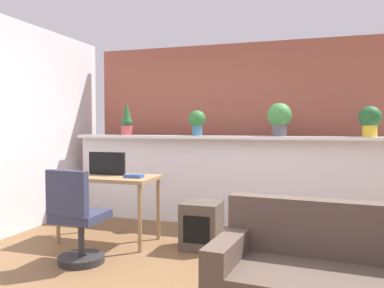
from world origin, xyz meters
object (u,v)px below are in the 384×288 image
potted_plant_2 (279,118)px  potted_plant_3 (370,120)px  potted_plant_1 (197,121)px  side_cube_shelf (202,225)px  desk (109,183)px  book_on_desk (134,176)px  tv_monitor (107,163)px  office_chair (77,224)px  potted_plant_0 (127,120)px

potted_plant_2 → potted_plant_3: potted_plant_2 is taller
potted_plant_1 → side_cube_shelf: (0.36, -1.01, -1.13)m
potted_plant_1 → desk: potted_plant_1 is taller
potted_plant_2 → side_cube_shelf: size_ratio=0.83×
book_on_desk → tv_monitor: bearing=160.9°
office_chair → book_on_desk: office_chair is taller
potted_plant_1 → book_on_desk: bearing=-108.0°
side_cube_shelf → book_on_desk: 0.91m
potted_plant_1 → tv_monitor: size_ratio=0.74×
potted_plant_2 → book_on_desk: bearing=-140.5°
desk → book_on_desk: book_on_desk is taller
tv_monitor → office_chair: bearing=-79.3°
potted_plant_0 → potted_plant_3: 3.17m
potted_plant_0 → tv_monitor: 1.19m
potted_plant_1 → book_on_desk: potted_plant_1 is taller
desk → book_on_desk: bearing=-10.2°
potted_plant_3 → tv_monitor: 3.13m
potted_plant_1 → office_chair: potted_plant_1 is taller
potted_plant_0 → desk: (0.34, -1.12, -0.73)m
potted_plant_0 → potted_plant_3: bearing=0.5°
potted_plant_3 → side_cube_shelf: (-1.75, -1.08, -1.14)m
potted_plant_1 → side_cube_shelf: bearing=-70.3°
tv_monitor → side_cube_shelf: 1.31m
desk → potted_plant_2: bearing=32.2°
potted_plant_3 → desk: (-2.83, -1.15, -0.72)m
potted_plant_2 → book_on_desk: 1.97m
potted_plant_0 → desk: potted_plant_0 is taller
office_chair → potted_plant_1: bearing=71.4°
side_cube_shelf → potted_plant_2: bearing=56.1°
potted_plant_2 → potted_plant_3: (1.05, 0.03, -0.03)m
tv_monitor → potted_plant_2: bearing=29.4°
potted_plant_0 → potted_plant_3: size_ratio=1.29×
tv_monitor → desk: bearing=-50.1°
potted_plant_3 → desk: bearing=-157.9°
potted_plant_0 → potted_plant_1: size_ratio=1.40×
potted_plant_2 → office_chair: 2.73m
potted_plant_0 → potted_plant_3: (3.17, 0.03, -0.00)m
potted_plant_2 → book_on_desk: size_ratio=2.12×
potted_plant_1 → potted_plant_3: size_ratio=0.92×
tv_monitor → office_chair: tv_monitor is taller
potted_plant_0 → book_on_desk: 1.50m
book_on_desk → potted_plant_2: bearing=39.5°
potted_plant_3 → office_chair: 3.49m
potted_plant_3 → side_cube_shelf: 2.35m
potted_plant_2 → tv_monitor: (-1.85, -1.04, -0.54)m
potted_plant_1 → potted_plant_2: size_ratio=0.80×
potted_plant_0 → office_chair: (0.43, -1.89, -1.00)m
potted_plant_0 → side_cube_shelf: (1.42, -1.05, -1.14)m
office_chair → side_cube_shelf: size_ratio=1.82×
potted_plant_1 → desk: bearing=-123.5°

